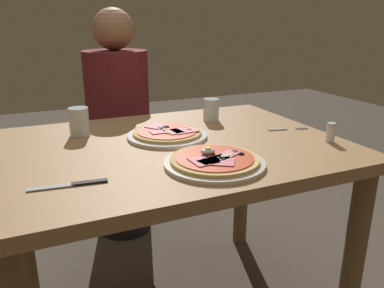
{
  "coord_description": "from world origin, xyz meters",
  "views": [
    {
      "loc": [
        -0.42,
        -1.15,
        1.12
      ],
      "look_at": [
        0.03,
        -0.12,
        0.75
      ],
      "focal_mm": 35.35,
      "sensor_mm": 36.0,
      "label": 1
    }
  ],
  "objects_px": {
    "pizza_across_left": "(167,134)",
    "water_glass_far": "(79,124)",
    "fork": "(284,129)",
    "salt_shaker": "(331,133)",
    "water_glass_near": "(211,111)",
    "knife": "(74,184)",
    "dining_table": "(171,174)",
    "pizza_foreground": "(214,161)",
    "diner_person": "(120,133)"
  },
  "relations": [
    {
      "from": "pizza_across_left",
      "to": "water_glass_far",
      "type": "bearing_deg",
      "value": 152.25
    },
    {
      "from": "fork",
      "to": "salt_shaker",
      "type": "distance_m",
      "value": 0.2
    },
    {
      "from": "water_glass_near",
      "to": "knife",
      "type": "bearing_deg",
      "value": -143.85
    },
    {
      "from": "dining_table",
      "to": "water_glass_far",
      "type": "xyz_separation_m",
      "value": [
        -0.27,
        0.22,
        0.16
      ]
    },
    {
      "from": "pizza_across_left",
      "to": "water_glass_near",
      "type": "relative_size",
      "value": 3.11
    },
    {
      "from": "pizza_foreground",
      "to": "diner_person",
      "type": "relative_size",
      "value": 0.25
    },
    {
      "from": "pizza_across_left",
      "to": "diner_person",
      "type": "height_order",
      "value": "diner_person"
    },
    {
      "from": "pizza_foreground",
      "to": "pizza_across_left",
      "type": "distance_m",
      "value": 0.31
    },
    {
      "from": "pizza_across_left",
      "to": "water_glass_far",
      "type": "relative_size",
      "value": 2.8
    },
    {
      "from": "pizza_foreground",
      "to": "fork",
      "type": "bearing_deg",
      "value": 28.61
    },
    {
      "from": "dining_table",
      "to": "fork",
      "type": "bearing_deg",
      "value": -2.24
    },
    {
      "from": "water_glass_near",
      "to": "dining_table",
      "type": "bearing_deg",
      "value": -140.24
    },
    {
      "from": "water_glass_near",
      "to": "water_glass_far",
      "type": "distance_m",
      "value": 0.53
    },
    {
      "from": "pizza_foreground",
      "to": "pizza_across_left",
      "type": "relative_size",
      "value": 1.03
    },
    {
      "from": "water_glass_near",
      "to": "fork",
      "type": "distance_m",
      "value": 0.31
    },
    {
      "from": "water_glass_far",
      "to": "knife",
      "type": "height_order",
      "value": "water_glass_far"
    },
    {
      "from": "water_glass_far",
      "to": "fork",
      "type": "height_order",
      "value": "water_glass_far"
    },
    {
      "from": "knife",
      "to": "water_glass_near",
      "type": "bearing_deg",
      "value": 36.15
    },
    {
      "from": "pizza_across_left",
      "to": "salt_shaker",
      "type": "distance_m",
      "value": 0.56
    },
    {
      "from": "pizza_foreground",
      "to": "fork",
      "type": "relative_size",
      "value": 1.86
    },
    {
      "from": "pizza_foreground",
      "to": "salt_shaker",
      "type": "relative_size",
      "value": 4.37
    },
    {
      "from": "pizza_across_left",
      "to": "water_glass_near",
      "type": "xyz_separation_m",
      "value": [
        0.25,
        0.15,
        0.03
      ]
    },
    {
      "from": "pizza_foreground",
      "to": "water_glass_far",
      "type": "distance_m",
      "value": 0.56
    },
    {
      "from": "pizza_across_left",
      "to": "water_glass_far",
      "type": "distance_m",
      "value": 0.32
    },
    {
      "from": "water_glass_far",
      "to": "knife",
      "type": "distance_m",
      "value": 0.45
    },
    {
      "from": "pizza_across_left",
      "to": "fork",
      "type": "relative_size",
      "value": 1.82
    },
    {
      "from": "dining_table",
      "to": "fork",
      "type": "distance_m",
      "value": 0.47
    },
    {
      "from": "fork",
      "to": "diner_person",
      "type": "bearing_deg",
      "value": 121.5
    },
    {
      "from": "dining_table",
      "to": "fork",
      "type": "relative_size",
      "value": 7.33
    },
    {
      "from": "dining_table",
      "to": "water_glass_far",
      "type": "height_order",
      "value": "water_glass_far"
    },
    {
      "from": "pizza_foreground",
      "to": "knife",
      "type": "xyz_separation_m",
      "value": [
        -0.39,
        0.02,
        -0.01
      ]
    },
    {
      "from": "pizza_across_left",
      "to": "diner_person",
      "type": "bearing_deg",
      "value": 92.03
    },
    {
      "from": "pizza_across_left",
      "to": "knife",
      "type": "relative_size",
      "value": 1.46
    },
    {
      "from": "salt_shaker",
      "to": "knife",
      "type": "bearing_deg",
      "value": -178.58
    },
    {
      "from": "dining_table",
      "to": "knife",
      "type": "bearing_deg",
      "value": -146.8
    },
    {
      "from": "pizza_foreground",
      "to": "knife",
      "type": "distance_m",
      "value": 0.39
    },
    {
      "from": "dining_table",
      "to": "water_glass_near",
      "type": "distance_m",
      "value": 0.37
    },
    {
      "from": "pizza_across_left",
      "to": "fork",
      "type": "distance_m",
      "value": 0.45
    },
    {
      "from": "dining_table",
      "to": "pizza_across_left",
      "type": "relative_size",
      "value": 4.03
    },
    {
      "from": "pizza_foreground",
      "to": "water_glass_near",
      "type": "xyz_separation_m",
      "value": [
        0.22,
        0.46,
        0.03
      ]
    },
    {
      "from": "dining_table",
      "to": "salt_shaker",
      "type": "xyz_separation_m",
      "value": [
        0.51,
        -0.2,
        0.15
      ]
    },
    {
      "from": "pizza_foreground",
      "to": "pizza_across_left",
      "type": "height_order",
      "value": "pizza_foreground"
    },
    {
      "from": "water_glass_near",
      "to": "fork",
      "type": "relative_size",
      "value": 0.59
    },
    {
      "from": "water_glass_near",
      "to": "knife",
      "type": "distance_m",
      "value": 0.75
    },
    {
      "from": "dining_table",
      "to": "water_glass_near",
      "type": "xyz_separation_m",
      "value": [
        0.26,
        0.22,
        0.15
      ]
    },
    {
      "from": "knife",
      "to": "diner_person",
      "type": "xyz_separation_m",
      "value": [
        0.33,
        0.97,
        -0.17
      ]
    },
    {
      "from": "water_glass_near",
      "to": "fork",
      "type": "xyz_separation_m",
      "value": [
        0.2,
        -0.23,
        -0.04
      ]
    },
    {
      "from": "knife",
      "to": "dining_table",
      "type": "bearing_deg",
      "value": 33.2
    },
    {
      "from": "water_glass_far",
      "to": "salt_shaker",
      "type": "height_order",
      "value": "water_glass_far"
    },
    {
      "from": "dining_table",
      "to": "fork",
      "type": "xyz_separation_m",
      "value": [
        0.46,
        -0.02,
        0.11
      ]
    }
  ]
}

